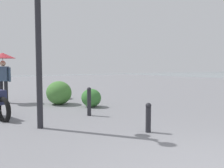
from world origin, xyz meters
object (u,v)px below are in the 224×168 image
object	(u,v)px
pedestrian	(3,63)
bollard_near	(148,117)
bollard_mid	(89,101)
lamppost	(38,21)

from	to	relation	value
pedestrian	bollard_near	bearing A→B (deg)	-164.76
pedestrian	bollard_mid	bearing A→B (deg)	-159.25
bollard_near	bollard_mid	bearing A→B (deg)	4.65
lamppost	bollard_mid	world-z (taller)	lamppost
pedestrian	bollard_mid	world-z (taller)	pedestrian
bollard_near	lamppost	bearing A→B (deg)	47.23
lamppost	bollard_near	bearing A→B (deg)	-132.77
lamppost	bollard_mid	size ratio (longest dim) A/B	4.40
bollard_mid	pedestrian	bearing A→B (deg)	20.75
bollard_near	bollard_mid	size ratio (longest dim) A/B	0.78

